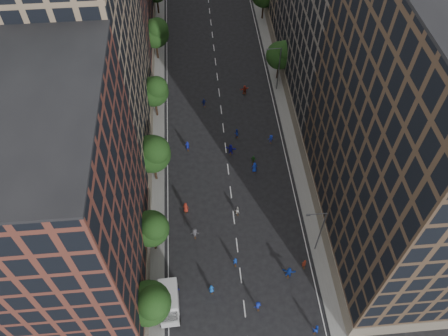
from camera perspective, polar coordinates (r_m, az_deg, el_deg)
name	(u,v)px	position (r m, az deg, el deg)	size (l,w,h in m)	color
ground	(221,112)	(77.42, -0.35, 7.39)	(240.00, 240.00, 0.00)	black
sidewalk_left	(154,87)	(83.16, -9.19, 10.42)	(4.00, 105.00, 0.15)	slate
sidewalk_right	(282,80)	(84.40, 7.53, 11.37)	(4.00, 105.00, 0.15)	slate
bldg_left_a	(64,211)	(49.23, -20.19, -5.27)	(14.00, 22.00, 30.00)	#5B2C22
bldg_left_b	(85,55)	(64.20, -17.72, 13.89)	(14.00, 26.00, 34.00)	#806B53
bldg_right_a	(410,141)	(52.49, 23.15, 3.28)	(14.00, 30.00, 36.00)	#463525
bldg_right_b	(341,9)	(74.01, 15.05, 19.45)	(14.00, 28.00, 33.00)	#5C544C
tree_left_0	(150,303)	(52.02, -9.65, -16.99)	(5.20, 5.20, 8.83)	black
tree_left_1	(152,228)	(56.87, -9.41, -7.74)	(4.80, 4.80, 8.21)	black
tree_left_2	(153,153)	(63.28, -9.29, 1.96)	(5.60, 5.60, 9.45)	black
tree_left_3	(154,90)	(73.57, -9.07, 9.97)	(5.00, 5.00, 8.58)	black
tree_left_4	(156,32)	(86.10, -8.94, 17.13)	(5.40, 5.40, 9.08)	black
tree_right_a	(281,54)	(81.13, 7.47, 14.52)	(5.00, 5.00, 8.39)	black
streetlamp_near	(320,230)	(57.75, 12.38, -7.88)	(2.64, 0.22, 9.06)	#595B60
streetlamp_far	(278,67)	(79.01, 7.04, 13.00)	(2.64, 0.22, 9.06)	#595B60
cargo_van	(169,302)	(56.62, -7.21, -16.94)	(2.68, 5.39, 2.82)	silver
skater_0	(211,289)	(57.65, -1.65, -15.51)	(0.75, 0.49, 1.53)	#1550AF
skater_1	(235,261)	(59.19, 1.46, -12.11)	(0.59, 0.39, 1.62)	navy
skater_2	(316,329)	(56.83, 11.88, -19.88)	(0.82, 0.64, 1.68)	#1739BB
skater_3	(258,306)	(56.93, 4.44, -17.52)	(1.01, 0.58, 1.56)	#122495
skater_4	(176,291)	(57.67, -6.34, -15.63)	(1.11, 0.46, 1.89)	#1316A0
skater_5	(289,272)	(58.94, 8.46, -13.31)	(1.81, 0.57, 1.95)	navy
skater_6	(186,208)	(63.54, -5.03, -5.17)	(0.92, 0.60, 1.88)	maroon
skater_7	(304,264)	(59.96, 10.43, -12.17)	(0.61, 0.40, 1.67)	maroon
skater_8	(237,210)	(63.27, 1.72, -5.56)	(0.74, 0.58, 1.52)	#B8B8B3
skater_9	(195,233)	(61.21, -3.84, -8.49)	(1.21, 0.70, 1.87)	#3E3E43
skater_10	(253,160)	(69.04, 3.86, 1.09)	(0.92, 0.38, 1.57)	#1D5F1C
skater_11	(231,150)	(70.03, 0.87, 2.43)	(1.79, 0.57, 1.93)	#1414A6
skater_12	(255,167)	(67.83, 4.01, 0.07)	(0.93, 0.61, 1.91)	#1633B6
skater_13	(187,146)	(70.83, -4.81, 2.89)	(0.68, 0.44, 1.85)	navy
skater_14	(236,133)	(72.69, 1.63, 4.57)	(0.77, 0.60, 1.59)	#1731BD
skater_15	(271,139)	(72.23, 6.14, 3.79)	(0.99, 0.57, 1.54)	#142AA5
skater_16	(204,103)	(77.98, -2.63, 8.52)	(0.92, 0.38, 1.58)	navy
skater_17	(245,90)	(80.35, 2.70, 10.16)	(1.66, 0.53, 1.79)	#AB2D1C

